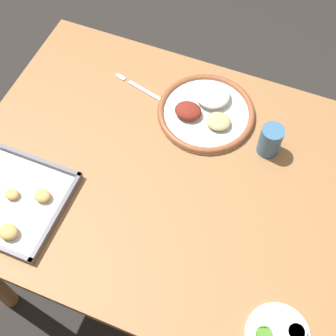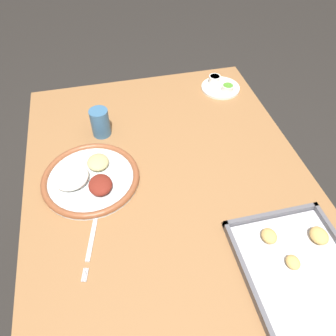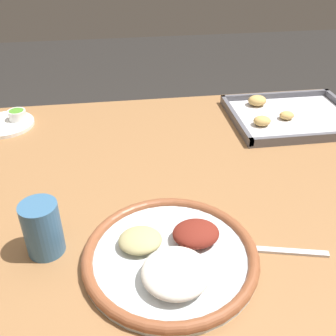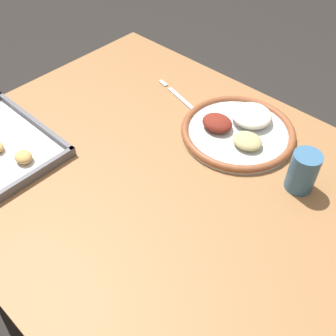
{
  "view_description": "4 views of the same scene",
  "coord_description": "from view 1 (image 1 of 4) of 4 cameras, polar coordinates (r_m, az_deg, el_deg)",
  "views": [
    {
      "loc": [
        -0.26,
        0.62,
        1.94
      ],
      "look_at": [
        -0.01,
        0.0,
        0.8
      ],
      "focal_mm": 50.0,
      "sensor_mm": 36.0,
      "label": 1
    },
    {
      "loc": [
        0.65,
        -0.16,
        1.55
      ],
      "look_at": [
        -0.01,
        0.0,
        0.8
      ],
      "focal_mm": 35.0,
      "sensor_mm": 36.0,
      "label": 2
    },
    {
      "loc": [
        -0.12,
        -0.71,
        1.27
      ],
      "look_at": [
        -0.01,
        0.0,
        0.8
      ],
      "focal_mm": 42.0,
      "sensor_mm": 36.0,
      "label": 3
    },
    {
      "loc": [
        -0.45,
        0.47,
        1.46
      ],
      "look_at": [
        -0.01,
        0.0,
        0.8
      ],
      "focal_mm": 42.0,
      "sensor_mm": 36.0,
      "label": 4
    }
  ],
  "objects": [
    {
      "name": "dinner_plate",
      "position": [
        1.45,
        4.7,
        6.98
      ],
      "size": [
        0.3,
        0.3,
        0.05
      ],
      "color": "silver",
      "rests_on": "dining_table"
    },
    {
      "name": "baking_tray",
      "position": [
        1.37,
        -19.19,
        -3.53
      ],
      "size": [
        0.35,
        0.28,
        0.04
      ],
      "color": "#595960",
      "rests_on": "dining_table"
    },
    {
      "name": "fork",
      "position": [
        1.51,
        -2.63,
        9.27
      ],
      "size": [
        0.22,
        0.07,
        0.0
      ],
      "rotation": [
        0.0,
        0.0,
        -0.24
      ],
      "color": "silver",
      "rests_on": "dining_table"
    },
    {
      "name": "ground_plane",
      "position": [
        2.05,
        -0.35,
        -11.18
      ],
      "size": [
        8.0,
        8.0,
        0.0
      ],
      "primitive_type": "plane",
      "color": "#282623"
    },
    {
      "name": "saucer_plate",
      "position": [
        1.2,
        13.32,
        -19.22
      ],
      "size": [
        0.16,
        0.16,
        0.04
      ],
      "color": "white",
      "rests_on": "dining_table"
    },
    {
      "name": "dining_table",
      "position": [
        1.45,
        -0.48,
        -2.71
      ],
      "size": [
        1.15,
        0.89,
        0.77
      ],
      "color": "olive",
      "rests_on": "ground_plane"
    },
    {
      "name": "drinking_cup",
      "position": [
        1.37,
        12.36,
        3.31
      ],
      "size": [
        0.06,
        0.06,
        0.1
      ],
      "color": "#38668E",
      "rests_on": "dining_table"
    }
  ]
}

